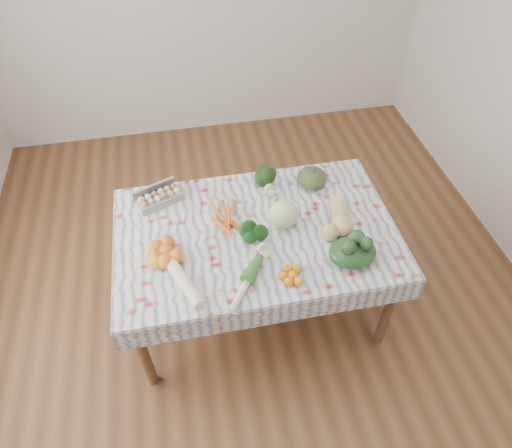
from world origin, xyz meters
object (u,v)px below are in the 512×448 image
dining_table (256,240)px  butternut_squash (340,215)px  cabbage (284,214)px  grapefruit (330,232)px  kabocha_squash (312,178)px  egg_carton (160,199)px

dining_table → butternut_squash: butternut_squash is taller
cabbage → grapefruit: 0.29m
grapefruit → kabocha_squash: bearing=86.9°
dining_table → kabocha_squash: (0.43, 0.33, 0.15)m
dining_table → butternut_squash: 0.53m
egg_carton → cabbage: bearing=-47.3°
cabbage → butternut_squash: bearing=-9.2°
egg_carton → butternut_squash: bearing=-42.6°
grapefruit → cabbage: bearing=145.8°
cabbage → egg_carton: bearing=155.3°
egg_carton → cabbage: size_ratio=1.68×
grapefruit → dining_table: bearing=161.0°
kabocha_squash → cabbage: (-0.26, -0.31, 0.02)m
egg_carton → dining_table: bearing=-55.3°
dining_table → grapefruit: size_ratio=15.39×
kabocha_squash → butternut_squash: 0.37m
cabbage → grapefruit: size_ratio=1.64×
dining_table → kabocha_squash: 0.56m
butternut_squash → egg_carton: bearing=172.7°
dining_table → grapefruit: (0.41, -0.14, 0.14)m
dining_table → kabocha_squash: bearing=37.2°
dining_table → butternut_squash: bearing=-3.8°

